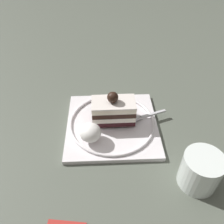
{
  "coord_description": "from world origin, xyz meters",
  "views": [
    {
      "loc": [
        0.07,
        0.37,
        0.41
      ],
      "look_at": [
        0.01,
        -0.02,
        0.05
      ],
      "focal_mm": 37.26,
      "sensor_mm": 36.0,
      "label": 1
    }
  ],
  "objects": [
    {
      "name": "dessert_plate",
      "position": [
        0.01,
        -0.02,
        0.01
      ],
      "size": [
        0.24,
        0.24,
        0.02
      ],
      "color": "white",
      "rests_on": "ground_plane"
    },
    {
      "name": "drink_glass_near",
      "position": [
        -0.13,
        0.15,
        0.03
      ],
      "size": [
        0.08,
        0.08,
        0.07
      ],
      "color": "white",
      "rests_on": "ground_plane"
    },
    {
      "name": "cake_slice",
      "position": [
        0.01,
        -0.03,
        0.05
      ],
      "size": [
        0.1,
        0.06,
        0.08
      ],
      "color": "#321216",
      "rests_on": "dessert_plate"
    },
    {
      "name": "whipped_cream_dollop",
      "position": [
        0.07,
        0.02,
        0.04
      ],
      "size": [
        0.05,
        0.05,
        0.04
      ],
      "primitive_type": "ellipsoid",
      "color": "white",
      "rests_on": "dessert_plate"
    },
    {
      "name": "ground_plane",
      "position": [
        0.0,
        0.0,
        0.0
      ],
      "size": [
        2.4,
        2.4,
        0.0
      ],
      "primitive_type": "plane",
      "color": "#52584D"
    },
    {
      "name": "fork",
      "position": [
        -0.06,
        -0.03,
        0.02
      ],
      "size": [
        0.11,
        0.03,
        0.0
      ],
      "color": "silver",
      "rests_on": "dessert_plate"
    }
  ]
}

